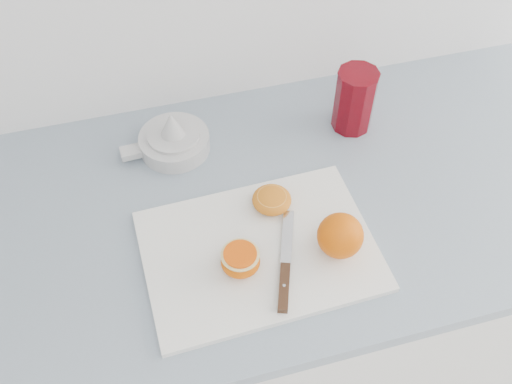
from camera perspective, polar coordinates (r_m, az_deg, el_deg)
The scene contains 8 objects.
counter at distance 1.43m, azimuth 2.91°, elevation -11.30°, with size 2.38×0.64×0.89m.
cutting_board at distance 0.98m, azimuth 0.33°, elevation -5.88°, with size 0.39×0.28×0.01m, color white.
whole_orange at distance 0.95m, azimuth 8.42°, elevation -4.34°, with size 0.08×0.08×0.08m.
half_orange at distance 0.93m, azimuth -1.57°, elevation -6.84°, with size 0.07×0.07×0.04m.
squeezed_shell at distance 1.01m, azimuth 1.59°, elevation -0.76°, with size 0.07×0.07×0.03m.
paring_knife at distance 0.93m, azimuth 2.88°, elevation -8.58°, with size 0.08×0.19×0.01m.
citrus_juicer at distance 1.13m, azimuth -8.28°, elevation 5.21°, with size 0.18×0.14×0.09m.
red_tumbler at distance 1.16m, azimuth 9.79°, elevation 8.86°, with size 0.08×0.08×0.13m.
Camera 1 is at (-0.04, 1.07, 1.71)m, focal length 40.00 mm.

